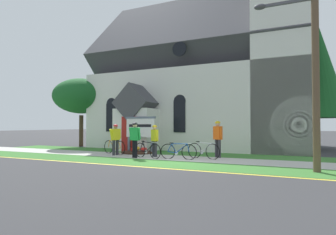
# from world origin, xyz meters

# --- Properties ---
(ground) EXTENTS (140.00, 140.00, 0.00)m
(ground) POSITION_xyz_m (0.00, 4.00, 0.00)
(ground) COLOR #333335
(sidewalk_slab) EXTENTS (32.00, 2.10, 0.01)m
(sidewalk_slab) POSITION_xyz_m (-1.40, 1.29, 0.01)
(sidewalk_slab) COLOR #B7B5AD
(sidewalk_slab) RESTS_ON ground
(grass_verge) EXTENTS (32.00, 2.04, 0.01)m
(grass_verge) POSITION_xyz_m (-1.40, -0.78, 0.00)
(grass_verge) COLOR #38722D
(grass_verge) RESTS_ON ground
(church_lawn) EXTENTS (24.00, 2.28, 0.01)m
(church_lawn) POSITION_xyz_m (-1.40, 3.48, 0.00)
(church_lawn) COLOR #38722D
(church_lawn) RESTS_ON ground
(curb_paint_stripe) EXTENTS (28.00, 0.16, 0.01)m
(curb_paint_stripe) POSITION_xyz_m (-1.40, -1.95, 0.00)
(curb_paint_stripe) COLOR yellow
(curb_paint_stripe) RESTS_ON ground
(church_building) EXTENTS (14.94, 11.57, 13.10)m
(church_building) POSITION_xyz_m (-0.99, 9.20, 4.79)
(church_building) COLOR silver
(church_building) RESTS_ON ground
(church_sign) EXTENTS (2.03, 0.27, 2.08)m
(church_sign) POSITION_xyz_m (-3.11, 2.82, 1.40)
(church_sign) COLOR slate
(church_sign) RESTS_ON ground
(flower_bed) EXTENTS (1.82, 1.82, 0.34)m
(flower_bed) POSITION_xyz_m (-3.11, 2.55, 0.09)
(flower_bed) COLOR #382319
(flower_bed) RESTS_ON ground
(bicycle_black) EXTENTS (1.70, 0.56, 0.84)m
(bicycle_black) POSITION_xyz_m (-1.50, 0.74, 0.38)
(bicycle_black) COLOR black
(bicycle_black) RESTS_ON ground
(bicycle_white) EXTENTS (1.77, 0.19, 0.79)m
(bicycle_white) POSITION_xyz_m (0.07, 0.87, 0.38)
(bicycle_white) COLOR black
(bicycle_white) RESTS_ON ground
(bicycle_silver) EXTENTS (1.70, 0.43, 0.84)m
(bicycle_silver) POSITION_xyz_m (1.06, 1.58, 0.38)
(bicycle_silver) COLOR black
(bicycle_silver) RESTS_ON ground
(bicycle_blue) EXTENTS (1.74, 0.55, 0.82)m
(bicycle_blue) POSITION_xyz_m (-4.07, 1.66, 0.39)
(bicycle_blue) COLOR black
(bicycle_blue) RESTS_ON ground
(cyclist_in_blue_jersey) EXTENTS (0.30, 0.70, 1.63)m
(cyclist_in_blue_jersey) POSITION_xyz_m (-3.61, 1.09, 0.95)
(cyclist_in_blue_jersey) COLOR #2D2D33
(cyclist_in_blue_jersey) RESTS_ON ground
(cyclist_in_white_jersey) EXTENTS (0.52, 0.58, 1.79)m
(cyclist_in_white_jersey) POSITION_xyz_m (1.57, 2.29, 1.07)
(cyclist_in_white_jersey) COLOR #2D2D33
(cyclist_in_white_jersey) RESTS_ON ground
(cyclist_in_red_jersey) EXTENTS (0.48, 0.59, 1.60)m
(cyclist_in_red_jersey) POSITION_xyz_m (-1.37, 1.26, 0.92)
(cyclist_in_red_jersey) COLOR #2D2D33
(cyclist_in_red_jersey) RESTS_ON ground
(cyclist_in_yellow_jersey) EXTENTS (0.67, 0.31, 1.72)m
(cyclist_in_yellow_jersey) POSITION_xyz_m (-2.04, 0.47, 1.02)
(cyclist_in_yellow_jersey) COLOR black
(cyclist_in_yellow_jersey) RESTS_ON ground
(utility_pole) EXTENTS (3.12, 0.28, 8.38)m
(utility_pole) POSITION_xyz_m (5.63, -0.50, 4.64)
(utility_pole) COLOR brown
(utility_pole) RESTS_ON ground
(roadside_conifer) EXTENTS (3.65, 3.65, 8.50)m
(roadside_conifer) POSITION_xyz_m (6.32, 9.50, 5.27)
(roadside_conifer) COLOR #3D2D1E
(roadside_conifer) RESTS_ON ground
(yard_deciduous_tree) EXTENTS (4.18, 4.18, 5.09)m
(yard_deciduous_tree) POSITION_xyz_m (-9.72, 5.35, 3.76)
(yard_deciduous_tree) COLOR #3D2D1E
(yard_deciduous_tree) RESTS_ON ground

